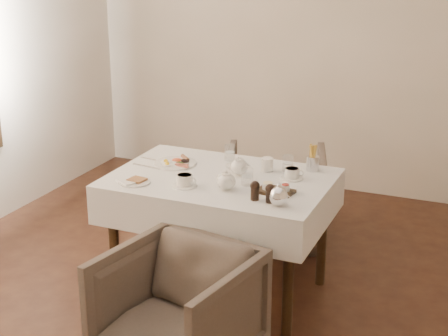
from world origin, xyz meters
TOP-DOWN VIEW (x-y plane):
  - table at (-0.21, 0.43)m, footprint 1.28×0.88m
  - armchair_near at (-0.10, -0.37)m, footprint 0.80×0.82m
  - armchair_far at (-0.17, 1.32)m, footprint 0.89×0.90m
  - breakfast_plate at (-0.56, 0.54)m, footprint 0.26×0.26m
  - side_plate at (-0.63, 0.14)m, footprint 0.20×0.18m
  - teapot_centre at (-0.12, 0.51)m, footprint 0.17×0.15m
  - teapot_front at (-0.09, 0.25)m, footprint 0.18×0.16m
  - creamer at (0.01, 0.63)m, footprint 0.08×0.08m
  - teacup_near at (-0.33, 0.20)m, footprint 0.14×0.14m
  - teacup_far at (0.19, 0.56)m, footprint 0.13×0.13m
  - glass_left at (-0.28, 0.75)m, footprint 0.09×0.09m
  - glass_mid at (-0.02, 0.37)m, footprint 0.08×0.08m
  - glass_right at (0.12, 0.69)m, footprint 0.09×0.09m
  - condiment_board at (0.17, 0.31)m, footprint 0.22×0.16m
  - pepper_mill_left at (0.11, 0.17)m, footprint 0.07×0.07m
  - pepper_mill_right at (0.19, 0.16)m, footprint 0.07×0.07m
  - silver_pot at (0.25, 0.13)m, footprint 0.15×0.14m
  - fries_cup at (0.26, 0.75)m, footprint 0.08×0.08m
  - cutlery_fork at (-0.73, 0.55)m, footprint 0.18×0.04m
  - cutlery_knife at (-0.70, 0.42)m, footprint 0.20×0.04m

SIDE VIEW (x-z plane):
  - armchair_near at x=-0.10m, z-range 0.00..0.64m
  - armchair_far at x=-0.17m, z-range 0.00..0.66m
  - table at x=-0.21m, z-range 0.26..1.02m
  - cutlery_fork at x=-0.73m, z-range 0.76..0.76m
  - cutlery_knife at x=-0.70m, z-range 0.76..0.76m
  - side_plate at x=-0.63m, z-range 0.75..0.77m
  - breakfast_plate at x=-0.56m, z-range 0.75..0.78m
  - condiment_board at x=0.17m, z-range 0.75..0.80m
  - teacup_far at x=0.19m, z-range 0.75..0.82m
  - teacup_near at x=-0.33m, z-range 0.75..0.82m
  - creamer at x=0.01m, z-range 0.76..0.84m
  - glass_right at x=0.12m, z-range 0.76..0.85m
  - glass_mid at x=-0.02m, z-range 0.76..0.85m
  - glass_left at x=-0.28m, z-range 0.76..0.85m
  - pepper_mill_right at x=0.19m, z-range 0.76..0.86m
  - pepper_mill_left at x=0.11m, z-range 0.76..0.86m
  - teapot_front at x=-0.09m, z-range 0.76..0.87m
  - teapot_centre at x=-0.12m, z-range 0.76..0.87m
  - silver_pot at x=0.25m, z-range 0.76..0.88m
  - fries_cup at x=0.26m, z-range 0.74..0.91m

